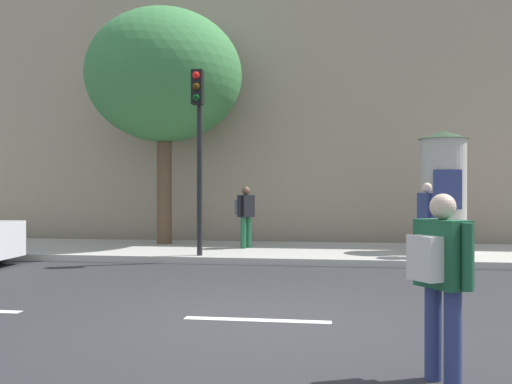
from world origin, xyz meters
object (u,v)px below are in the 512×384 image
(poster_column, at_px, (443,190))
(pedestrian_with_bag, at_px, (427,214))
(traffic_light, at_px, (198,131))
(pedestrian_in_light_jacket, at_px, (245,212))
(pedestrian_near_pole, at_px, (441,271))
(street_tree, at_px, (164,77))

(poster_column, height_order, pedestrian_with_bag, poster_column)
(traffic_light, bearing_deg, pedestrian_in_light_jacket, 68.35)
(pedestrian_near_pole, xyz_separation_m, pedestrian_with_bag, (1.06, 7.79, 0.16))
(pedestrian_with_bag, bearing_deg, street_tree, 161.51)
(poster_column, height_order, street_tree, street_tree)
(poster_column, distance_m, pedestrian_near_pole, 9.22)
(traffic_light, distance_m, pedestrian_in_light_jacket, 2.70)
(traffic_light, height_order, pedestrian_with_bag, traffic_light)
(pedestrian_with_bag, relative_size, pedestrian_in_light_jacket, 1.05)
(street_tree, xyz_separation_m, pedestrian_with_bag, (6.51, -2.18, -3.56))
(poster_column, relative_size, street_tree, 0.45)
(pedestrian_in_light_jacket, bearing_deg, pedestrian_near_pole, -71.16)
(poster_column, xyz_separation_m, street_tree, (-7.07, 0.91, 3.05))
(traffic_light, bearing_deg, street_tree, 120.97)
(pedestrian_with_bag, height_order, pedestrian_in_light_jacket, pedestrian_with_bag)
(poster_column, xyz_separation_m, pedestrian_with_bag, (-0.56, -1.26, -0.51))
(traffic_light, height_order, poster_column, traffic_light)
(street_tree, relative_size, pedestrian_near_pole, 4.05)
(pedestrian_near_pole, relative_size, pedestrian_with_bag, 0.97)
(poster_column, height_order, pedestrian_near_pole, poster_column)
(street_tree, bearing_deg, traffic_light, -59.03)
(traffic_light, distance_m, poster_column, 5.88)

